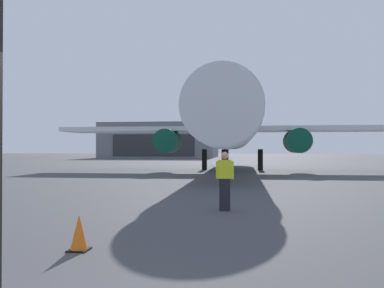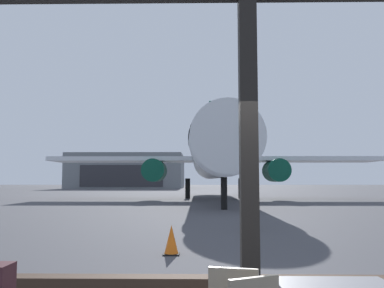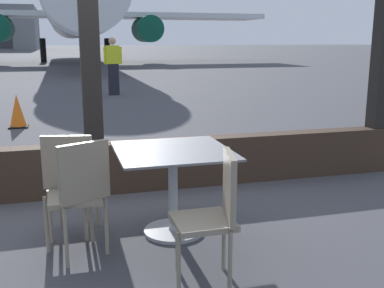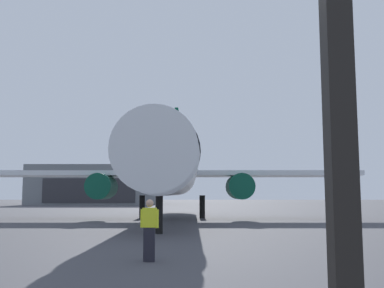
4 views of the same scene
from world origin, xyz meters
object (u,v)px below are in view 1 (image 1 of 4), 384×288
(traffic_cone, at_px, (79,234))
(distant_hangar, at_px, (162,141))
(airplane, at_px, (231,125))
(ground_crew_worker, at_px, (225,180))

(traffic_cone, height_order, distant_hangar, distant_hangar)
(distant_hangar, bearing_deg, airplane, -72.93)
(airplane, xyz_separation_m, traffic_cone, (-2.02, -25.58, -3.44))
(distant_hangar, bearing_deg, ground_crew_worker, -77.21)
(distant_hangar, bearing_deg, traffic_cone, -79.66)
(airplane, height_order, distant_hangar, airplane)
(airplane, relative_size, traffic_cone, 48.16)
(ground_crew_worker, bearing_deg, traffic_cone, -115.57)
(airplane, xyz_separation_m, ground_crew_worker, (0.37, -20.57, -2.84))
(ground_crew_worker, height_order, distant_hangar, distant_hangar)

